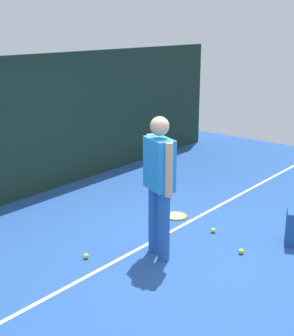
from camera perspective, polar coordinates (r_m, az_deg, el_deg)
name	(u,v)px	position (r m, az deg, el deg)	size (l,w,h in m)	color
ground_plane	(172,252)	(6.02, 2.98, -9.85)	(12.00, 12.00, 0.00)	#234C93
back_fence	(17,130)	(7.72, -15.11, 4.39)	(10.00, 0.10, 2.23)	#192D23
court_line	(149,243)	(6.23, 0.20, -8.87)	(9.00, 0.05, 0.00)	white
tennis_player	(159,179)	(5.57, 1.45, -1.33)	(0.36, 0.49, 1.70)	#2659A5
tennis_racket	(174,216)	(7.03, 3.26, -5.71)	(0.64, 0.38, 0.03)	black
tennis_ball_near_player	(241,251)	(6.07, 11.06, -9.62)	(0.07, 0.07, 0.07)	#CCE033
tennis_ball_mid_court	(86,256)	(5.89, -7.20, -10.26)	(0.07, 0.07, 0.07)	#CCE033
tennis_ball_far_left	(213,230)	(6.57, 7.81, -7.30)	(0.07, 0.07, 0.07)	#CCE033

